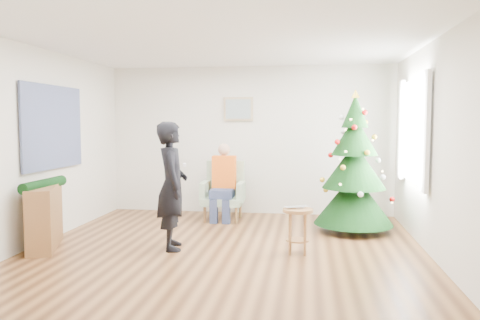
% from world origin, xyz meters
% --- Properties ---
extents(floor, '(5.00, 5.00, 0.00)m').
position_xyz_m(floor, '(0.00, 0.00, 0.00)').
color(floor, brown).
rests_on(floor, ground).
extents(ceiling, '(5.00, 5.00, 0.00)m').
position_xyz_m(ceiling, '(0.00, 0.00, 2.60)').
color(ceiling, white).
rests_on(ceiling, wall_back).
extents(wall_back, '(5.00, 0.00, 5.00)m').
position_xyz_m(wall_back, '(0.00, 2.50, 1.30)').
color(wall_back, silver).
rests_on(wall_back, floor).
extents(wall_front, '(5.00, 0.00, 5.00)m').
position_xyz_m(wall_front, '(0.00, -2.50, 1.30)').
color(wall_front, silver).
rests_on(wall_front, floor).
extents(wall_left, '(0.00, 5.00, 5.00)m').
position_xyz_m(wall_left, '(-2.50, 0.00, 1.30)').
color(wall_left, silver).
rests_on(wall_left, floor).
extents(wall_right, '(0.00, 5.00, 5.00)m').
position_xyz_m(wall_right, '(2.50, 0.00, 1.30)').
color(wall_right, silver).
rests_on(wall_right, floor).
extents(window_panel, '(0.04, 1.30, 1.40)m').
position_xyz_m(window_panel, '(2.47, 1.00, 1.50)').
color(window_panel, white).
rests_on(window_panel, wall_right).
extents(curtains, '(0.05, 1.75, 1.50)m').
position_xyz_m(curtains, '(2.44, 1.00, 1.50)').
color(curtains, white).
rests_on(curtains, wall_right).
extents(christmas_tree, '(1.16, 1.16, 2.09)m').
position_xyz_m(christmas_tree, '(1.70, 1.30, 0.94)').
color(christmas_tree, '#3F2816').
rests_on(christmas_tree, floor).
extents(stool, '(0.37, 0.37, 0.56)m').
position_xyz_m(stool, '(0.91, -0.02, 0.29)').
color(stool, brown).
rests_on(stool, floor).
extents(laptop, '(0.36, 0.31, 0.02)m').
position_xyz_m(laptop, '(0.91, -0.02, 0.57)').
color(laptop, silver).
rests_on(laptop, stool).
extents(armchair, '(0.70, 0.63, 0.97)m').
position_xyz_m(armchair, '(-0.36, 1.87, 0.35)').
color(armchair, '#95B08E').
rests_on(armchair, floor).
extents(seated_person, '(0.39, 0.56, 1.27)m').
position_xyz_m(seated_person, '(-0.36, 1.82, 0.64)').
color(seated_person, navy).
rests_on(seated_person, armchair).
extents(standing_man, '(0.55, 0.68, 1.63)m').
position_xyz_m(standing_man, '(-0.68, -0.02, 0.81)').
color(standing_man, black).
rests_on(standing_man, floor).
extents(game_controller, '(0.07, 0.13, 0.04)m').
position_xyz_m(game_controller, '(-0.51, -0.05, 1.08)').
color(game_controller, white).
rests_on(game_controller, standing_man).
extents(console, '(0.64, 1.04, 0.80)m').
position_xyz_m(console, '(-2.33, -0.20, 0.40)').
color(console, brown).
rests_on(console, floor).
extents(garland, '(0.14, 0.90, 0.14)m').
position_xyz_m(garland, '(-2.33, -0.20, 0.82)').
color(garland, black).
rests_on(garland, console).
extents(tapestry, '(0.03, 1.50, 1.15)m').
position_xyz_m(tapestry, '(-2.46, 0.30, 1.55)').
color(tapestry, black).
rests_on(tapestry, wall_left).
extents(framed_picture, '(0.52, 0.05, 0.42)m').
position_xyz_m(framed_picture, '(-0.20, 2.46, 1.85)').
color(framed_picture, tan).
rests_on(framed_picture, wall_back).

